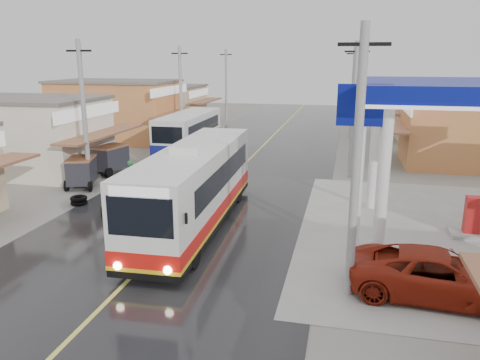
{
  "coord_description": "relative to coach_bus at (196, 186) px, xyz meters",
  "views": [
    {
      "loc": [
        6.67,
        -13.43,
        7.05
      ],
      "look_at": [
        2.18,
        6.1,
        1.8
      ],
      "focal_mm": 35.0,
      "sensor_mm": 36.0,
      "label": 1
    }
  ],
  "objects": [
    {
      "name": "shopfronts_left",
      "position": [
        -13.55,
        13.23,
        -1.78
      ],
      "size": [
        11.0,
        44.0,
        5.2
      ],
      "primitive_type": null,
      "color": "tan",
      "rests_on": "ground"
    },
    {
      "name": "jeepney",
      "position": [
        9.07,
        -4.33,
        -1.05
      ],
      "size": [
        5.43,
        2.82,
        1.46
      ],
      "primitive_type": "imported",
      "rotation": [
        0.0,
        0.0,
        1.49
      ],
      "color": "maroon",
      "rests_on": "ground"
    },
    {
      "name": "ground",
      "position": [
        -0.55,
        -4.77,
        -1.78
      ],
      "size": [
        120.0,
        120.0,
        0.0
      ],
      "primitive_type": "plane",
      "color": "slate",
      "rests_on": "ground"
    },
    {
      "name": "tricycle_near",
      "position": [
        -8.16,
        4.46,
        -0.81
      ],
      "size": [
        2.08,
        2.39,
        1.7
      ],
      "rotation": [
        0.0,
        0.0,
        0.33
      ],
      "color": "#26262D",
      "rests_on": "ground"
    },
    {
      "name": "utility_poles_left",
      "position": [
        -7.55,
        11.23,
        -1.78
      ],
      "size": [
        1.6,
        50.0,
        8.0
      ],
      "primitive_type": null,
      "color": "gray",
      "rests_on": "ground"
    },
    {
      "name": "utility_poles_right",
      "position": [
        6.45,
        10.23,
        -1.78
      ],
      "size": [
        1.6,
        36.0,
        8.0
      ],
      "primitive_type": null,
      "color": "gray",
      "rests_on": "ground"
    },
    {
      "name": "tyre_stack",
      "position": [
        -6.62,
        1.57,
        -1.57
      ],
      "size": [
        0.83,
        0.83,
        0.42
      ],
      "color": "black",
      "rests_on": "ground"
    },
    {
      "name": "coach_bus",
      "position": [
        0.0,
        0.0,
        0.0
      ],
      "size": [
        3.0,
        11.88,
        3.69
      ],
      "rotation": [
        0.0,
        0.0,
        0.03
      ],
      "color": "silver",
      "rests_on": "road"
    },
    {
      "name": "centre_line",
      "position": [
        -0.55,
        10.23,
        -1.76
      ],
      "size": [
        0.15,
        90.0,
        0.01
      ],
      "primitive_type": "cube",
      "color": "#D8CC4C",
      "rests_on": "road"
    },
    {
      "name": "road",
      "position": [
        -0.55,
        10.23,
        -1.77
      ],
      "size": [
        12.0,
        90.0,
        0.02
      ],
      "primitive_type": "cube",
      "color": "black",
      "rests_on": "ground"
    },
    {
      "name": "cyclist",
      "position": [
        -4.19,
        2.65,
        -1.07
      ],
      "size": [
        0.8,
        2.04,
        2.17
      ],
      "rotation": [
        0.0,
        0.0,
        0.05
      ],
      "color": "black",
      "rests_on": "ground"
    },
    {
      "name": "second_bus",
      "position": [
        -5.36,
        14.76,
        -0.14
      ],
      "size": [
        2.57,
        9.18,
        3.04
      ],
      "rotation": [
        0.0,
        0.0,
        0.01
      ],
      "color": "silver",
      "rests_on": "road"
    },
    {
      "name": "tricycle_far",
      "position": [
        -8.2,
        7.84,
        -0.77
      ],
      "size": [
        1.93,
        2.54,
        1.76
      ],
      "rotation": [
        0.0,
        0.0,
        -0.21
      ],
      "color": "#26262D",
      "rests_on": "ground"
    }
  ]
}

